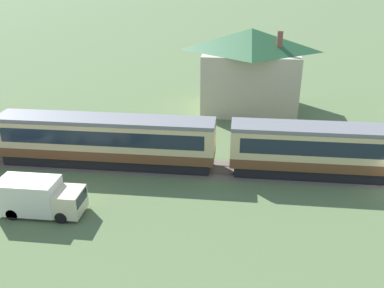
{
  "coord_description": "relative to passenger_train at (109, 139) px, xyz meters",
  "views": [
    {
      "loc": [
        -12.03,
        -28.12,
        15.17
      ],
      "look_at": [
        -15.42,
        1.07,
        2.49
      ],
      "focal_mm": 38.0,
      "sensor_mm": 36.0,
      "label": 1
    }
  ],
  "objects": [
    {
      "name": "passenger_train",
      "position": [
        0.0,
        0.0,
        0.0
      ],
      "size": [
        95.26,
        2.94,
        4.15
      ],
      "color": "brown",
      "rests_on": "ground_plane"
    },
    {
      "name": "railway_track",
      "position": [
        1.98,
        0.0,
        -2.3
      ],
      "size": [
        153.16,
        3.6,
        0.04
      ],
      "color": "#665B51",
      "rests_on": "ground_plane"
    },
    {
      "name": "station_house_dark_green_roof",
      "position": [
        11.6,
        16.38,
        2.45
      ],
      "size": [
        11.32,
        9.11,
        9.21
      ],
      "color": "#BCB293",
      "rests_on": "ground_plane"
    },
    {
      "name": "delivery_truck_cream",
      "position": [
        -2.48,
        -7.8,
        -1.06
      ],
      "size": [
        5.59,
        2.21,
        2.45
      ],
      "color": "beige",
      "rests_on": "ground_plane"
    }
  ]
}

